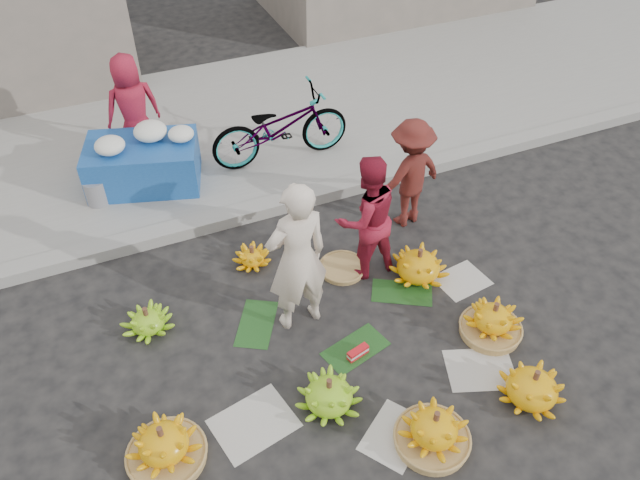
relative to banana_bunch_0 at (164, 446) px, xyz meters
name	(u,v)px	position (x,y,z in m)	size (l,w,h in m)	color
ground	(356,332)	(2.08, 0.63, -0.20)	(80.00, 80.00, 0.00)	black
curb	(280,204)	(2.08, 2.83, -0.12)	(40.00, 0.25, 0.15)	gray
sidewalk	(231,125)	(2.08, 4.93, -0.14)	(40.00, 4.00, 0.12)	gray
newspaper_scatter	(393,392)	(2.08, -0.17, -0.19)	(3.20, 1.80, 0.00)	beige
banana_leaves	(339,321)	(1.98, 0.83, -0.19)	(2.00, 1.00, 0.00)	#164216
banana_bunch_0	(164,446)	(0.00, 0.00, 0.00)	(0.76, 0.76, 0.46)	olive
banana_bunch_1	(329,394)	(1.48, -0.06, -0.03)	(0.66, 0.66, 0.38)	#6AB61A
banana_bunch_2	(434,430)	(2.14, -0.76, -0.01)	(0.65, 0.65, 0.45)	olive
banana_bunch_3	(532,387)	(3.20, -0.72, -0.02)	(0.83, 0.83, 0.40)	#F6B20C
banana_bunch_4	(493,321)	(3.33, 0.08, -0.02)	(0.69, 0.69, 0.43)	olive
banana_bunch_5	(419,265)	(3.05, 1.08, -0.01)	(0.76, 0.76, 0.41)	#F6B20C
banana_bunch_6	(148,320)	(0.15, 1.50, -0.07)	(0.47, 0.47, 0.31)	#6AB61A
banana_bunch_7	(252,257)	(1.44, 2.01, -0.09)	(0.42, 0.42, 0.26)	#F6B20C
basket_spare	(342,268)	(2.33, 1.50, -0.17)	(0.51, 0.51, 0.06)	olive
incense_stack	(358,352)	(1.96, 0.34, -0.14)	(0.23, 0.07, 0.09)	red
vendor_cream	(297,259)	(1.61, 1.01, 0.67)	(0.63, 0.42, 1.73)	beige
vendor_red	(366,218)	(2.56, 1.44, 0.54)	(0.72, 0.56, 1.48)	#AA1A2F
man_striped	(410,174)	(3.41, 2.01, 0.50)	(0.90, 0.52, 1.39)	maroon
flower_table	(143,161)	(0.64, 3.88, 0.25)	(1.56, 1.21, 0.80)	#164794
grey_bucket	(96,191)	(-0.01, 3.70, 0.09)	(0.29, 0.29, 0.32)	gray
flower_vendor	(133,108)	(0.71, 4.53, 0.65)	(0.71, 0.46, 1.45)	#AA1A2F
bicycle	(280,127)	(2.43, 3.72, 0.42)	(1.88, 0.65, 0.99)	gray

